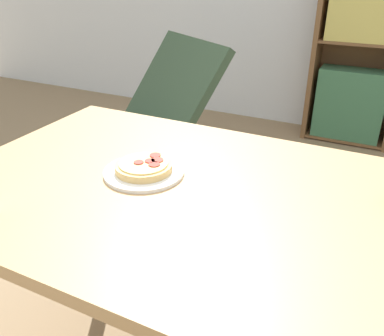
{
  "coord_description": "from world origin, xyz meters",
  "views": [
    {
      "loc": [
        0.36,
        -0.82,
        1.3
      ],
      "look_at": [
        -0.04,
        -0.02,
        0.84
      ],
      "focal_mm": 38.0,
      "sensor_mm": 36.0,
      "label": 1
    }
  ],
  "objects": [
    {
      "name": "dining_table",
      "position": [
        -0.04,
        -0.02,
        0.67
      ],
      "size": [
        1.29,
        0.84,
        0.78
      ],
      "color": "tan",
      "rests_on": "ground_plane"
    },
    {
      "name": "bookshelf",
      "position": [
        0.13,
        2.44,
        0.7
      ],
      "size": [
        0.65,
        0.3,
        1.52
      ],
      "color": "brown",
      "rests_on": "ground_plane"
    },
    {
      "name": "lounge_chair_near",
      "position": [
        -0.89,
        1.14,
        0.29
      ],
      "size": [
        0.94,
        1.01,
        0.88
      ],
      "rotation": [
        0.0,
        0.0,
        -0.56
      ],
      "color": "black",
      "rests_on": "ground_plane"
    },
    {
      "name": "pizza_on_plate",
      "position": [
        -0.19,
        0.0,
        0.79
      ],
      "size": [
        0.22,
        0.22,
        0.04
      ],
      "color": "white",
      "rests_on": "dining_table"
    }
  ]
}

